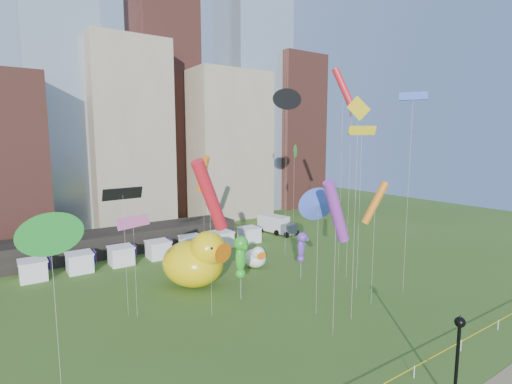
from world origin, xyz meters
TOP-DOWN VIEW (x-y plane):
  - skyline at (2.25, 61.06)m, footprint 101.00×23.00m
  - crane_right at (30.89, 64.00)m, footprint 23.00×1.00m
  - pavilion at (-4.00, 42.00)m, footprint 38.00×6.00m
  - vendor_tents at (1.02, 36.00)m, footprint 33.24×2.80m
  - big_duck at (0.86, 23.56)m, footprint 8.42×9.31m
  - small_duck at (9.86, 25.13)m, footprint 3.26×4.02m
  - seahorse_green at (3.13, 17.78)m, footprint 1.76×2.05m
  - seahorse_purple at (12.22, 19.00)m, footprint 1.23×1.54m
  - lamppost at (5.20, -3.20)m, footprint 0.63×0.63m
  - box_truck at (23.12, 38.39)m, footprint 4.02×7.48m
  - kite_0 at (-1.05, 16.25)m, footprint 4.14×2.29m
  - kite_1 at (-6.89, 19.80)m, footprint 3.26×1.61m
  - kite_2 at (16.25, 27.17)m, footprint 2.80×1.04m
  - kite_3 at (19.77, 29.65)m, footprint 1.20×1.83m
  - kite_4 at (9.09, 8.43)m, footprint 0.74×2.00m
  - kite_5 at (18.12, 9.43)m, footprint 1.83×2.41m
  - kite_6 at (6.56, 33.01)m, footprint 0.90×3.07m
  - kite_7 at (5.61, 7.30)m, footprint 3.25×1.40m
  - kite_8 at (17.78, 18.44)m, footprint 2.49×2.63m
  - kite_9 at (16.72, 16.13)m, footprint 0.91×1.08m
  - kite_10 at (-7.49, 20.54)m, footprint 3.57×0.84m
  - kite_11 at (-14.54, 8.43)m, footprint 2.34×0.85m
  - kite_12 at (15.05, 13.08)m, footprint 3.03×1.47m
  - kite_13 at (7.19, 11.04)m, footprint 2.96×0.40m
  - kite_14 at (13.25, 9.62)m, footprint 2.48×2.06m

SIDE VIEW (x-z plane):
  - vendor_tents at x=1.02m, z-range -0.09..2.31m
  - small_duck at x=9.86m, z-range -0.12..2.81m
  - box_truck at x=23.12m, z-range 0.04..3.06m
  - pavilion at x=-4.00m, z-range 0.00..3.20m
  - big_duck at x=0.86m, z-range -0.27..6.23m
  - lamppost at x=5.20m, z-range 0.67..6.71m
  - seahorse_purple at x=12.22m, z-range 1.28..6.82m
  - seahorse_green at x=3.13m, z-range 1.49..8.13m
  - kite_1 at x=-6.89m, z-range 4.18..13.62m
  - kite_14 at x=13.25m, z-range 4.01..16.34m
  - kite_13 at x=7.19m, z-range 4.47..16.38m
  - kite_7 at x=5.61m, z-range 3.90..17.06m
  - kite_0 at x=-1.05m, z-range 3.92..18.53m
  - kite_11 at x=-14.54m, z-range 5.02..17.43m
  - kite_10 at x=-7.49m, z-range 5.41..17.37m
  - kite_6 at x=6.56m, z-range 4.47..18.63m
  - kite_3 at x=19.77m, z-range 6.74..22.25m
  - kite_12 at x=15.05m, z-range 8.23..25.85m
  - kite_4 at x=9.09m, z-range 8.23..28.10m
  - kite_9 at x=16.72m, z-range 9.11..28.97m
  - kite_5 at x=18.12m, z-range 9.83..30.71m
  - skyline at x=2.25m, z-range -12.56..55.44m
  - kite_2 at x=16.25m, z-range 10.06..33.02m
  - kite_8 at x=17.78m, z-range 9.90..34.50m
  - crane_right at x=30.89m, z-range 8.90..84.90m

